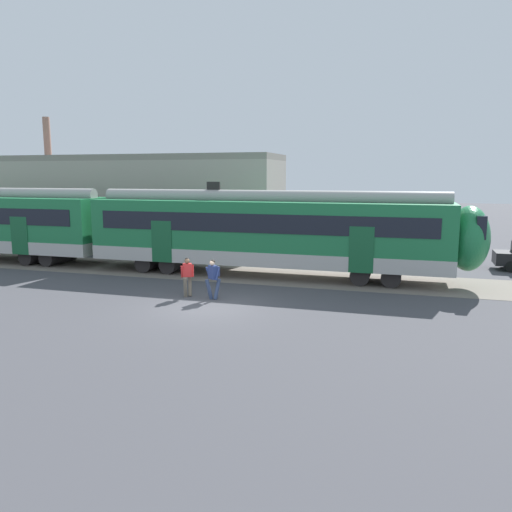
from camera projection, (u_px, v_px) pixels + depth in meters
name	position (u px, v px, depth m)	size (l,w,h in m)	color
ground_plane	(208.00, 307.00, 19.38)	(160.00, 160.00, 0.00)	#424247
track_bed	(79.00, 264.00, 28.54)	(80.00, 4.40, 0.01)	slate
commuter_train	(116.00, 227.00, 27.47)	(38.05, 3.07, 4.73)	#B7B7B2
pedestrian_red	(187.00, 274.00, 20.88)	(0.53, 0.71, 1.67)	#6B6051
pedestrian_navy	(213.00, 276.00, 20.42)	(0.67, 0.55, 1.67)	navy
background_building	(128.00, 202.00, 35.08)	(21.54, 5.00, 9.20)	gray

